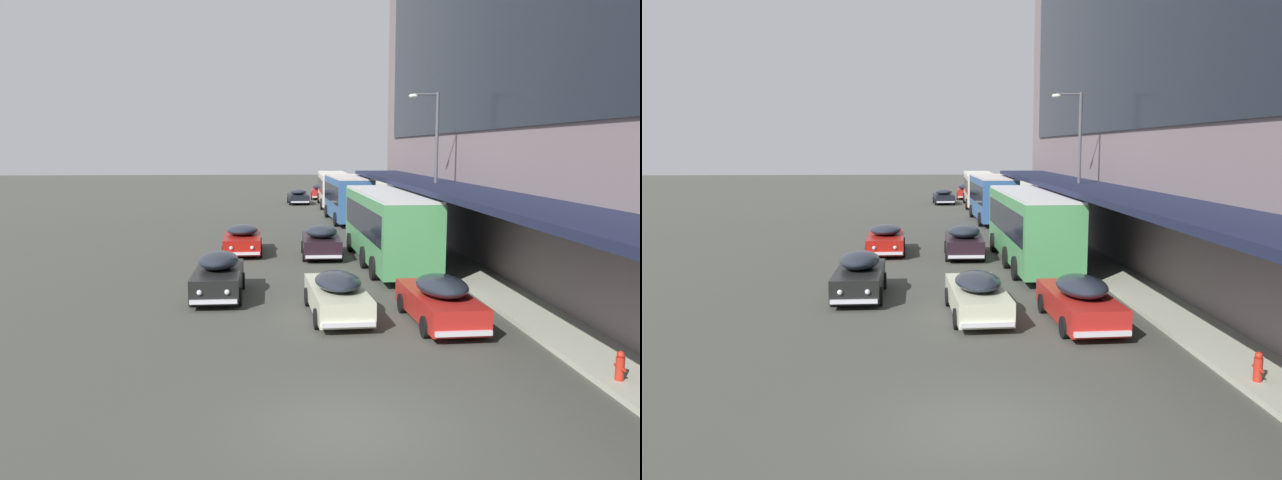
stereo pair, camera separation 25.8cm
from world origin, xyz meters
TOP-DOWN VIEW (x-y plane):
  - ground at (0.00, 0.00)m, footprint 240.00×240.00m
  - transit_bus_kerbside_front at (4.21, 47.25)m, footprint 3.03×10.55m
  - transit_bus_kerbside_rear at (4.07, 34.63)m, footprint 2.93×9.15m
  - transit_bus_kerbside_far at (3.87, 17.22)m, footprint 2.80×11.27m
  - sedan_trailing_near at (-3.08, 20.84)m, footprint 2.09×4.67m
  - sedan_trailing_mid at (-3.49, 11.18)m, footprint 1.83×4.54m
  - sedan_oncoming_front at (0.60, 8.18)m, footprint 1.98×4.89m
  - sedan_lead_mid at (0.95, 49.91)m, footprint 2.14×4.32m
  - sedan_oncoming_rear at (0.93, 19.41)m, footprint 2.01×4.33m
  - sedan_far_back at (3.70, 7.04)m, footprint 1.98×4.83m
  - sedan_second_near at (3.54, 56.13)m, footprint 2.06×4.53m
  - street_lamp at (6.34, 18.54)m, footprint 1.50×0.28m
  - fire_hydrant at (6.48, 1.65)m, footprint 0.20×0.40m

SIDE VIEW (x-z plane):
  - ground at x=0.00m, z-range 0.00..0.00m
  - fire_hydrant at x=6.48m, z-range 0.14..0.84m
  - sedan_oncoming_front at x=0.60m, z-range 0.00..1.47m
  - sedan_lead_mid at x=0.95m, z-range 0.00..1.48m
  - sedan_trailing_near at x=-3.08m, z-range 0.00..1.49m
  - sedan_far_back at x=3.70m, z-range -0.01..1.55m
  - sedan_oncoming_rear at x=0.93m, z-range -0.02..1.62m
  - sedan_second_near at x=3.54m, z-range -0.02..1.64m
  - sedan_trailing_mid at x=-3.49m, z-range -0.02..1.65m
  - transit_bus_kerbside_front at x=4.21m, z-range 0.24..3.41m
  - transit_bus_kerbside_rear at x=4.07m, z-range 0.25..3.65m
  - transit_bus_kerbside_far at x=3.87m, z-range 0.24..3.66m
  - street_lamp at x=6.34m, z-range 0.73..8.69m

